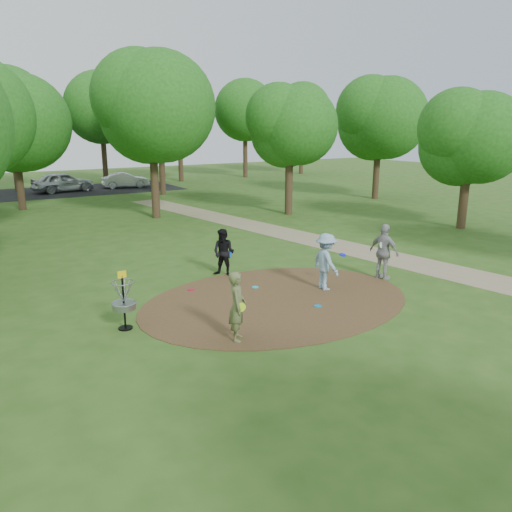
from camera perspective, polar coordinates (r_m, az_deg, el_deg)
ground at (r=14.89m, az=2.46°, el=-5.09°), size 100.00×100.00×0.00m
dirt_clearing at (r=14.88m, az=2.46°, el=-5.06°), size 8.40×8.40×0.02m
footpath at (r=20.43m, az=14.42°, el=-0.04°), size 7.55×39.89×0.01m
parking_lot at (r=43.00m, az=-18.55°, el=7.20°), size 14.00×8.00×0.01m
player_observer_with_disc at (r=11.95m, az=-2.16°, el=-5.76°), size 0.68×0.75×1.72m
player_throwing_with_disc at (r=15.76m, az=7.98°, el=-0.66°), size 1.15×1.22×1.81m
player_walking_with_disc at (r=17.10m, az=-3.71°, el=0.39°), size 0.97×1.01×1.64m
player_waiting_with_disc at (r=17.18m, az=14.43°, el=0.45°), size 0.62×1.16×1.89m
disc_ground_cyan at (r=15.98m, az=-0.10°, el=-3.57°), size 0.22×0.22×0.02m
disc_ground_blue at (r=14.46m, az=7.08°, el=-5.68°), size 0.22×0.22×0.02m
disc_ground_red at (r=15.85m, az=-7.41°, el=-3.85°), size 0.22×0.22×0.02m
car_left at (r=42.02m, az=-21.21°, el=7.89°), size 4.82×2.55×1.56m
car_right at (r=43.39m, az=-14.69°, el=8.37°), size 3.95×1.94×1.25m
disc_golf_basket at (r=13.01m, az=-14.92°, el=-4.48°), size 0.63×0.63×1.54m
tree_ring at (r=24.27m, az=-10.21°, el=15.04°), size 37.48×46.21×9.84m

